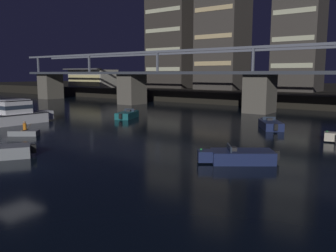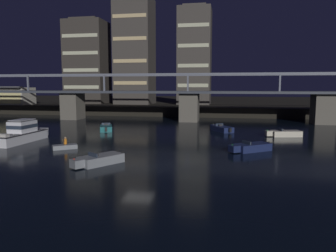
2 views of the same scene
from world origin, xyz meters
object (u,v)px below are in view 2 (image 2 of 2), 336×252
object	(u,v)px
speedboat_mid_center	(251,147)
tower_central	(195,56)
speedboat_near_right	(221,129)
speedboat_mid_left	(106,128)
speedboat_far_left	(285,133)
river_bridge	(189,100)
tower_west_low	(87,62)
waterfront_pavilion	(8,96)
speedboat_near_center	(99,160)
tower_west_tall	(135,51)
cabin_cruiser_near_left	(21,134)
dinghy_with_paddler	(65,147)

from	to	relation	value
speedboat_mid_center	tower_central	bearing A→B (deg)	102.32
speedboat_near_right	speedboat_mid_center	distance (m)	15.36
speedboat_mid_left	speedboat_far_left	xyz separation A→B (m)	(26.62, -1.28, 0.00)
river_bridge	tower_west_low	world-z (taller)	tower_west_low
tower_west_low	waterfront_pavilion	distance (m)	22.36
speedboat_mid_left	speedboat_mid_center	size ratio (longest dim) A/B	1.08
waterfront_pavilion	speedboat_near_center	bearing A→B (deg)	-47.55
tower_west_tall	river_bridge	bearing A→B (deg)	-51.26
tower_west_tall	speedboat_near_right	size ratio (longest dim) A/B	5.92
river_bridge	speedboat_near_center	size ratio (longest dim) A/B	22.12
tower_west_low	speedboat_near_right	world-z (taller)	tower_west_low
cabin_cruiser_near_left	speedboat_near_center	world-z (taller)	cabin_cruiser_near_left
river_bridge	speedboat_near_right	bearing A→B (deg)	-64.29
speedboat_near_center	speedboat_near_right	world-z (taller)	same
speedboat_near_right	speedboat_mid_left	distance (m)	18.04
tower_west_tall	speedboat_mid_center	distance (m)	59.07
river_bridge	waterfront_pavilion	size ratio (longest dim) A/B	8.49
river_bridge	tower_central	world-z (taller)	tower_central
river_bridge	speedboat_near_right	size ratio (longest dim) A/B	21.90
tower_central	waterfront_pavilion	bearing A→B (deg)	-167.58
tower_west_low	speedboat_near_center	xyz separation A→B (m)	(27.34, -59.49, -13.18)
tower_west_tall	speedboat_near_center	bearing A→B (deg)	-77.17
dinghy_with_paddler	speedboat_mid_left	bearing A→B (deg)	93.67
river_bridge	waterfront_pavilion	distance (m)	50.16
speedboat_near_center	dinghy_with_paddler	size ratio (longest dim) A/B	1.73
speedboat_near_center	speedboat_far_left	xyz separation A→B (m)	(19.13, 19.94, 0.00)
speedboat_near_center	speedboat_near_right	size ratio (longest dim) A/B	0.99
speedboat_mid_center	river_bridge	bearing A→B (deg)	109.10
tower_central	cabin_cruiser_near_left	distance (m)	54.50
speedboat_near_center	speedboat_mid_left	size ratio (longest dim) A/B	0.94
tower_west_low	tower_central	bearing A→B (deg)	0.02
speedboat_near_right	speedboat_far_left	distance (m)	9.43
speedboat_mid_center	speedboat_far_left	world-z (taller)	same
tower_central	waterfront_pavilion	size ratio (longest dim) A/B	2.04
speedboat_mid_left	speedboat_far_left	bearing A→B (deg)	-2.75
tower_west_low	tower_west_tall	xyz separation A→B (m)	(13.99, -0.91, 2.68)
dinghy_with_paddler	tower_west_tall	bearing A→B (deg)	97.41
speedboat_near_center	tower_west_low	bearing A→B (deg)	114.68
speedboat_mid_left	speedboat_far_left	distance (m)	26.65
tower_west_tall	speedboat_near_right	distance (m)	45.21
tower_west_low	speedboat_far_left	bearing A→B (deg)	-40.40
tower_west_low	speedboat_mid_left	distance (m)	45.08
dinghy_with_paddler	waterfront_pavilion	bearing A→B (deg)	131.76
speedboat_mid_left	speedboat_near_center	bearing A→B (deg)	-70.58
cabin_cruiser_near_left	speedboat_near_center	bearing A→B (deg)	-33.83
tower_west_tall	speedboat_far_left	bearing A→B (deg)	-49.95
tower_central	speedboat_far_left	size ratio (longest dim) A/B	4.84
tower_west_low	speedboat_near_center	world-z (taller)	tower_west_low
tower_west_tall	speedboat_far_left	world-z (taller)	tower_west_tall
cabin_cruiser_near_left	speedboat_near_center	distance (m)	17.02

